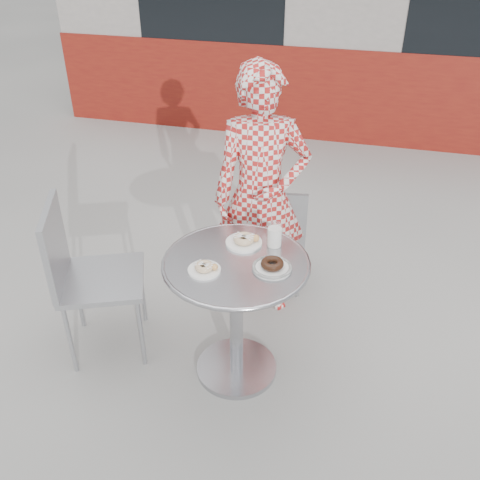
% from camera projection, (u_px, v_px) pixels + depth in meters
% --- Properties ---
extents(ground, '(60.00, 60.00, 0.00)m').
position_uv_depth(ground, '(230.00, 366.00, 3.11)').
color(ground, '#A7A59F').
rests_on(ground, ground).
extents(bistro_table, '(0.76, 0.76, 0.76)m').
position_uv_depth(bistro_table, '(236.00, 291.00, 2.78)').
color(bistro_table, silver).
rests_on(bistro_table, ground).
extents(chair_far, '(0.44, 0.44, 0.79)m').
position_uv_depth(chair_far, '(275.00, 254.00, 3.66)').
color(chair_far, '#A5A7AD').
rests_on(chair_far, ground).
extents(chair_left, '(0.60, 0.60, 0.96)m').
position_uv_depth(chair_left, '(104.00, 306.00, 3.11)').
color(chair_left, '#A5A7AD').
rests_on(chair_left, ground).
extents(seated_person, '(0.66, 0.53, 1.59)m').
position_uv_depth(seated_person, '(261.00, 196.00, 3.20)').
color(seated_person, '#A71B19').
rests_on(seated_person, ground).
extents(plate_far, '(0.19, 0.19, 0.05)m').
position_uv_depth(plate_far, '(245.00, 240.00, 2.81)').
color(plate_far, white).
rests_on(plate_far, bistro_table).
extents(plate_near, '(0.16, 0.16, 0.04)m').
position_uv_depth(plate_near, '(205.00, 268.00, 2.60)').
color(plate_near, white).
rests_on(plate_near, bistro_table).
extents(plate_checker, '(0.20, 0.20, 0.05)m').
position_uv_depth(plate_checker, '(272.00, 266.00, 2.62)').
color(plate_checker, white).
rests_on(plate_checker, bistro_table).
extents(milk_cup, '(0.08, 0.08, 0.13)m').
position_uv_depth(milk_cup, '(275.00, 236.00, 2.77)').
color(milk_cup, white).
rests_on(milk_cup, bistro_table).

